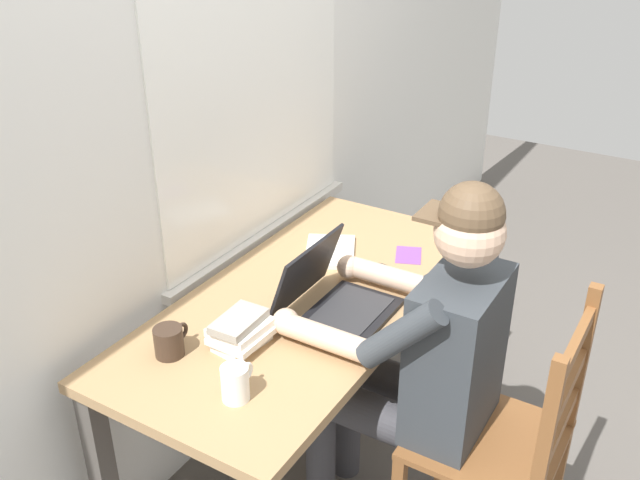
% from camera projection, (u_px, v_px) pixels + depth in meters
% --- Properties ---
extents(ground_plane, '(8.00, 8.00, 0.00)m').
position_uv_depth(ground_plane, '(310.00, 465.00, 2.62)').
color(ground_plane, '#56514C').
extents(back_wall, '(6.00, 0.08, 2.60)m').
position_uv_depth(back_wall, '(195.00, 108.00, 2.23)').
color(back_wall, silver).
rests_on(back_wall, ground).
extents(desk, '(1.45, 0.69, 0.74)m').
position_uv_depth(desk, '(309.00, 321.00, 2.33)').
color(desk, '#9E7A51').
rests_on(desk, ground).
extents(seated_person, '(0.50, 0.60, 1.26)m').
position_uv_depth(seated_person, '(422.00, 352.00, 2.09)').
color(seated_person, '#33383D').
rests_on(seated_person, ground).
extents(wooden_chair, '(0.42, 0.42, 0.95)m').
position_uv_depth(wooden_chair, '(505.00, 444.00, 2.06)').
color(wooden_chair, brown).
rests_on(wooden_chair, ground).
extents(laptop, '(0.33, 0.31, 0.23)m').
position_uv_depth(laptop, '(332.00, 298.00, 2.17)').
color(laptop, black).
rests_on(laptop, desk).
extents(computer_mouse, '(0.06, 0.10, 0.03)m').
position_uv_depth(computer_mouse, '(380.00, 269.00, 2.40)').
color(computer_mouse, black).
rests_on(computer_mouse, desk).
extents(coffee_mug_white, '(0.11, 0.07, 0.10)m').
position_uv_depth(coffee_mug_white, '(236.00, 383.00, 1.81)').
color(coffee_mug_white, white).
rests_on(coffee_mug_white, desk).
extents(coffee_mug_dark, '(0.12, 0.08, 0.09)m').
position_uv_depth(coffee_mug_dark, '(169.00, 341.00, 1.98)').
color(coffee_mug_dark, '#38281E').
rests_on(coffee_mug_dark, desk).
extents(book_stack_main, '(0.18, 0.15, 0.10)m').
position_uv_depth(book_stack_main, '(241.00, 331.00, 2.02)').
color(book_stack_main, white).
rests_on(book_stack_main, desk).
extents(paper_pile_near_laptop, '(0.29, 0.26, 0.02)m').
position_uv_depth(paper_pile_near_laptop, '(330.00, 251.00, 2.54)').
color(paper_pile_near_laptop, silver).
rests_on(paper_pile_near_laptop, desk).
extents(landscape_photo_print, '(0.15, 0.13, 0.00)m').
position_uv_depth(landscape_photo_print, '(408.00, 255.00, 2.53)').
color(landscape_photo_print, '#7A4293').
rests_on(landscape_photo_print, desk).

